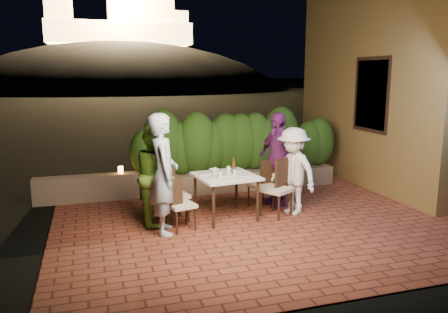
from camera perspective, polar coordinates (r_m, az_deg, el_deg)
name	(u,v)px	position (r m, az deg, el deg)	size (l,w,h in m)	color
ground	(274,225)	(7.30, 6.52, -8.92)	(400.00, 400.00, 0.00)	black
terrace_floor	(262,219)	(7.75, 5.02, -8.13)	(7.00, 6.00, 0.15)	brown
building_wall	(390,70)	(10.46, 20.90, 10.47)	(1.60, 5.00, 5.00)	olive
window_pane	(372,95)	(9.60, 18.82, 7.64)	(0.08, 1.00, 1.40)	black
window_frame	(372,95)	(9.60, 18.77, 7.65)	(0.06, 1.15, 1.55)	black
planter	(239,179)	(9.36, 2.03, -3.01)	(4.20, 0.55, 0.40)	brown
hedge	(240,145)	(9.21, 2.07, 1.52)	(4.00, 0.70, 1.10)	#214312
parapet	(94,188)	(8.85, -16.68, -3.94)	(2.20, 0.30, 0.50)	brown
hill	(123,117)	(66.76, -13.00, 5.02)	(52.00, 40.00, 22.00)	black
fortress	(119,16)	(66.94, -13.55, 17.45)	(26.00, 8.00, 8.00)	#FFCC7A
dining_table	(226,196)	(7.45, 0.23, -5.24)	(0.97, 0.97, 0.75)	white
plate_nw	(217,179)	(7.08, -0.95, -2.91)	(0.22, 0.22, 0.01)	white
plate_sw	(204,173)	(7.45, -2.57, -2.23)	(0.23, 0.23, 0.01)	white
plate_ne	(245,175)	(7.31, 2.77, -2.49)	(0.20, 0.20, 0.01)	white
plate_se	(237,171)	(7.67, 1.74, -1.85)	(0.20, 0.20, 0.01)	white
plate_centre	(225,175)	(7.31, 0.10, -2.47)	(0.23, 0.23, 0.01)	white
plate_front	(238,179)	(7.08, 1.88, -2.92)	(0.21, 0.21, 0.01)	white
glass_nw	(220,174)	(7.17, -0.48, -2.35)	(0.06, 0.06, 0.10)	silver
glass_sw	(215,170)	(7.49, -1.18, -1.81)	(0.06, 0.06, 0.10)	silver
glass_ne	(235,172)	(7.32, 1.39, -2.10)	(0.06, 0.06, 0.10)	silver
glass_se	(229,170)	(7.50, 0.60, -1.71)	(0.07, 0.07, 0.12)	silver
beer_bottle	(234,166)	(7.45, 1.27, -1.19)	(0.05, 0.05, 0.27)	#472B0B
bowl	(215,170)	(7.62, -1.23, -1.80)	(0.17, 0.17, 0.04)	white
chair_left_front	(181,204)	(6.92, -5.58, -6.17)	(0.39, 0.39, 0.84)	black
chair_left_back	(174,194)	(7.33, -6.54, -4.91)	(0.43, 0.43, 0.92)	black
chair_right_front	(276,188)	(7.57, 6.84, -4.13)	(0.46, 0.46, 0.99)	black
chair_right_back	(262,184)	(8.00, 4.93, -3.62)	(0.41, 0.41, 0.89)	black
diner_blue	(163,174)	(6.69, -7.92, -2.29)	(0.68, 0.45, 1.86)	#A6C0D5
diner_green	(156,175)	(7.19, -8.93, -2.36)	(0.79, 0.62, 1.63)	#8CD141
diner_white	(293,171)	(7.69, 9.02, -1.89)	(0.99, 0.57, 1.53)	white
diner_purple	(277,159)	(8.12, 6.97, -0.34)	(1.03, 0.43, 1.75)	#662267
parapet_lamp	(121,170)	(8.80, -13.35, -1.73)	(0.10, 0.10, 0.14)	orange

